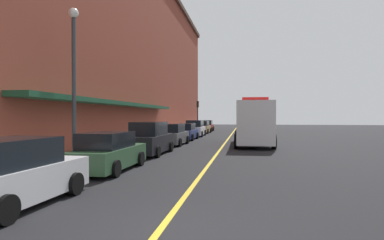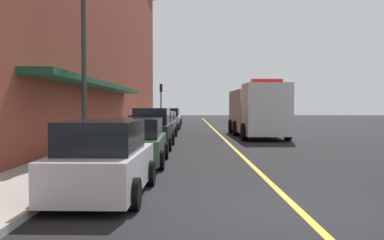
% 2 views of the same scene
% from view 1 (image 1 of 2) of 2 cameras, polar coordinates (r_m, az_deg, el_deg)
% --- Properties ---
extents(ground_plane, '(112.00, 112.00, 0.00)m').
position_cam_1_polar(ground_plane, '(31.17, 6.29, -3.44)').
color(ground_plane, black).
extents(sidewalk_left, '(2.40, 70.00, 0.15)m').
position_cam_1_polar(sidewalk_left, '(32.10, -4.85, -3.18)').
color(sidewalk_left, '#ADA8A0').
rests_on(sidewalk_left, ground).
extents(lane_center_stripe, '(0.16, 70.00, 0.01)m').
position_cam_1_polar(lane_center_stripe, '(31.17, 6.29, -3.43)').
color(lane_center_stripe, gold).
rests_on(lane_center_stripe, ground).
extents(brick_building_left, '(14.75, 64.00, 17.97)m').
position_cam_1_polar(brick_building_left, '(34.63, -18.51, 11.89)').
color(brick_building_left, brown).
rests_on(brick_building_left, ground).
extents(parked_car_0, '(2.07, 4.24, 1.70)m').
position_cam_1_polar(parked_car_0, '(9.27, -28.99, -8.40)').
color(parked_car_0, silver).
rests_on(parked_car_0, ground).
extents(parked_car_1, '(1.95, 4.61, 1.59)m').
position_cam_1_polar(parked_car_1, '(13.79, -14.47, -5.55)').
color(parked_car_1, '#2D5133').
rests_on(parked_car_1, ground).
extents(parked_car_2, '(1.98, 4.89, 1.91)m').
position_cam_1_polar(parked_car_2, '(19.19, -7.39, -3.38)').
color(parked_car_2, black).
rests_on(parked_car_2, ground).
extents(parked_car_3, '(2.15, 4.33, 1.66)m').
position_cam_1_polar(parked_car_3, '(25.16, -3.55, -2.65)').
color(parked_car_3, '#595B60').
rests_on(parked_car_3, ground).
extents(parked_car_4, '(2.04, 4.68, 1.57)m').
position_cam_1_polar(parked_car_4, '(30.73, -1.17, -2.11)').
color(parked_car_4, navy).
rests_on(parked_car_4, ground).
extents(parked_car_5, '(2.09, 4.72, 1.79)m').
position_cam_1_polar(parked_car_5, '(36.14, 0.55, -1.54)').
color(parked_car_5, silver).
rests_on(parked_car_5, ground).
extents(parked_car_6, '(2.14, 4.51, 1.63)m').
position_cam_1_polar(parked_car_6, '(42.42, 1.77, -1.30)').
color(parked_car_6, '#A5844C').
rests_on(parked_car_6, ground).
extents(parked_car_7, '(2.03, 4.36, 1.64)m').
position_cam_1_polar(parked_car_7, '(48.42, 2.61, -1.05)').
color(parked_car_7, maroon).
rests_on(parked_car_7, ground).
extents(box_truck, '(2.97, 9.49, 3.53)m').
position_cam_1_polar(box_truck, '(25.94, 10.69, -0.56)').
color(box_truck, silver).
rests_on(box_truck, ground).
extents(parking_meter_0, '(0.14, 0.18, 1.33)m').
position_cam_1_polar(parking_meter_0, '(23.29, -8.18, -2.23)').
color(parking_meter_0, '#4C4C51').
rests_on(parking_meter_0, sidewalk_left).
extents(parking_meter_1, '(0.14, 0.18, 1.33)m').
position_cam_1_polar(parking_meter_1, '(12.15, -26.03, -4.98)').
color(parking_meter_1, '#4C4C51').
rests_on(parking_meter_1, sidewalk_left).
extents(parking_meter_2, '(0.14, 0.18, 1.33)m').
position_cam_1_polar(parking_meter_2, '(22.36, -8.93, -2.35)').
color(parking_meter_2, '#4C4C51').
rests_on(parking_meter_2, sidewalk_left).
extents(street_lamp_left, '(0.44, 0.44, 6.94)m').
position_cam_1_polar(street_lamp_left, '(15.64, -20.09, 8.57)').
color(street_lamp_left, '#33383D').
rests_on(street_lamp_left, sidewalk_left).
extents(traffic_light_near, '(0.38, 0.36, 4.30)m').
position_cam_1_polar(traffic_light_near, '(47.98, 1.02, 1.78)').
color(traffic_light_near, '#232326').
rests_on(traffic_light_near, sidewalk_left).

